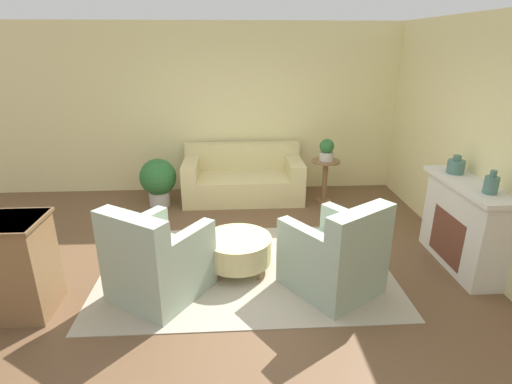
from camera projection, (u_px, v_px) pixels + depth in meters
ground_plane at (246, 269)px, 4.63m from camera, size 16.00×16.00×0.00m
wall_back at (239, 110)px, 6.79m from camera, size 9.54×0.12×2.80m
wall_right at (499, 148)px, 4.29m from camera, size 0.12×9.36×2.80m
rug at (246, 269)px, 4.63m from camera, size 3.29×2.12×0.01m
couch at (243, 180)px, 6.67m from camera, size 1.94×0.92×0.88m
armchair_left at (156, 263)px, 4.02m from camera, size 1.13×1.15×1.00m
armchair_right at (336, 258)px, 4.13m from camera, size 1.13×1.15×1.00m
ottoman_table at (238, 249)px, 4.54m from camera, size 0.77×0.77×0.40m
side_table at (325, 175)px, 6.44m from camera, size 0.45×0.45×0.71m
fireplace at (464, 223)px, 4.55m from camera, size 0.44×1.32×1.03m
vase_mantel_near at (456, 166)px, 4.66m from camera, size 0.19×0.19×0.22m
vase_mantel_far at (491, 184)px, 4.03m from camera, size 0.14×0.14×0.25m
potted_plant_on_side_table at (327, 150)px, 6.29m from camera, size 0.23×0.23×0.34m
potted_plant_floor at (158, 179)px, 6.32m from camera, size 0.58×0.58×0.76m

